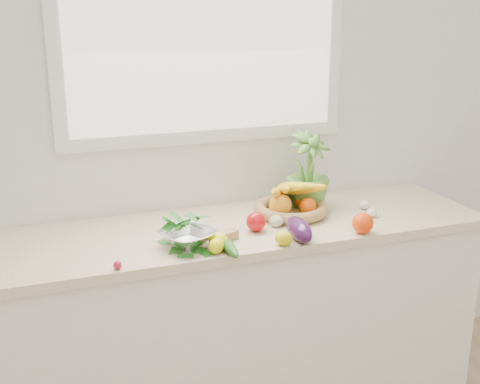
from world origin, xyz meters
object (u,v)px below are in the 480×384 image
object	(u,v)px
fruit_basket	(291,204)
potted_herb	(308,170)
cucumber	(228,246)
colander_with_spinach	(188,233)
apple	(256,222)
eggplant	(299,229)

from	to	relation	value
fruit_basket	potted_herb	bearing A→B (deg)	30.00
cucumber	colander_with_spinach	xyz separation A→B (m)	(-0.13, 0.09, 0.03)
apple	fruit_basket	size ratio (longest dim) A/B	0.23
apple	cucumber	world-z (taller)	apple
apple	eggplant	xyz separation A→B (m)	(0.13, -0.14, 0.00)
apple	fruit_basket	world-z (taller)	fruit_basket
eggplant	fruit_basket	xyz separation A→B (m)	(0.09, 0.28, 0.01)
cucumber	fruit_basket	xyz separation A→B (m)	(0.39, 0.30, 0.03)
apple	cucumber	size ratio (longest dim) A/B	0.35
potted_herb	apple	bearing A→B (deg)	-148.54
apple	cucumber	distance (m)	0.24
colander_with_spinach	fruit_basket	bearing A→B (deg)	21.16
cucumber	colander_with_spinach	distance (m)	0.16
apple	colander_with_spinach	size ratio (longest dim) A/B	0.30
eggplant	colander_with_spinach	world-z (taller)	colander_with_spinach
potted_herb	fruit_basket	distance (m)	0.18
cucumber	fruit_basket	size ratio (longest dim) A/B	0.64
cucumber	colander_with_spinach	world-z (taller)	colander_with_spinach
fruit_basket	colander_with_spinach	bearing A→B (deg)	-158.84
eggplant	cucumber	distance (m)	0.30
colander_with_spinach	potted_herb	bearing A→B (deg)	22.83
colander_with_spinach	eggplant	bearing A→B (deg)	-10.37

